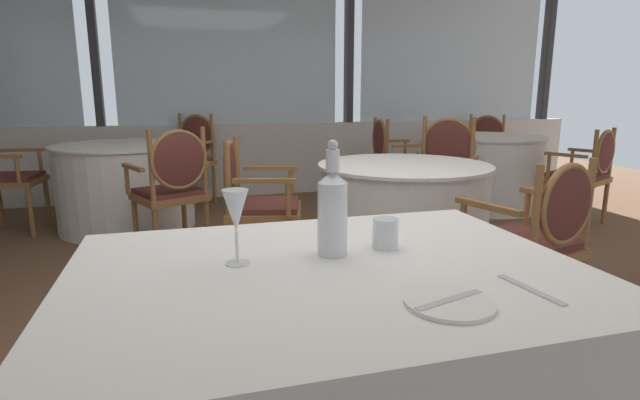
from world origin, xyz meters
TOP-DOWN VIEW (x-y plane):
  - ground_plane at (0.00, 0.00)m, footprint 12.95×12.95m
  - window_wall_far at (0.00, 3.74)m, footprint 9.14×0.14m
  - foreground_table at (-0.24, -0.97)m, footprint 1.32×0.98m
  - side_plate at (-0.06, -1.26)m, footprint 0.19×0.19m
  - butter_knife at (-0.06, -1.26)m, footprint 0.18×0.07m
  - dinner_fork at (0.16, -1.24)m, footprint 0.04×0.19m
  - water_bottle at (-0.20, -0.87)m, footprint 0.08×0.08m
  - wine_glass at (-0.46, -0.88)m, footprint 0.07×0.07m
  - water_tumbler at (-0.03, -0.86)m, footprint 0.07×0.07m
  - background_table_0 at (0.77, 0.73)m, footprint 1.11×1.11m
  - dining_chair_0_0 at (1.04, -0.21)m, footprint 0.62×0.57m
  - dining_chair_0_1 at (1.46, 1.44)m, footprint 0.66×0.66m
  - dining_chair_0_2 at (-0.17, 0.97)m, footprint 0.56×0.61m
  - background_table_2 at (2.52, 2.44)m, footprint 1.24×1.24m
  - dining_chair_2_0 at (3.12, 3.30)m, footprint 0.66×0.64m
  - dining_chair_2_1 at (1.48, 2.52)m, footprint 0.50×0.56m
  - dining_chair_2_2 at (2.97, 1.50)m, footprint 0.64×0.61m
  - background_table_3 at (-1.09, 2.55)m, footprint 1.20×1.20m
  - dining_chair_3_1 at (-0.66, 1.61)m, footprint 0.64×0.61m
  - dining_chair_3_2 at (-0.49, 3.39)m, footprint 0.66×0.64m

SIDE VIEW (x-z plane):
  - ground_plane at x=0.00m, z-range 0.00..0.00m
  - foreground_table at x=-0.24m, z-range 0.00..0.76m
  - background_table_0 at x=0.77m, z-range 0.00..0.76m
  - background_table_2 at x=2.52m, z-range 0.00..0.76m
  - background_table_3 at x=-1.09m, z-range 0.00..0.76m
  - dining_chair_2_2 at x=2.97m, z-range 0.08..0.97m
  - dining_chair_0_0 at x=1.04m, z-range 0.09..0.99m
  - dining_chair_2_0 at x=3.12m, z-range 0.08..1.02m
  - dining_chair_0_2 at x=-0.17m, z-range 0.09..1.01m
  - dining_chair_3_1 at x=-0.66m, z-range 0.08..1.04m
  - dining_chair_2_1 at x=1.48m, z-range 0.09..1.04m
  - dining_chair_3_2 at x=-0.49m, z-range 0.09..1.07m
  - dining_chair_0_1 at x=1.46m, z-range 0.08..1.10m
  - dinner_fork at x=0.16m, z-range 0.76..0.76m
  - side_plate at x=-0.06m, z-range 0.76..0.77m
  - butter_knife at x=-0.06m, z-range 0.77..0.77m
  - water_tumbler at x=-0.03m, z-range 0.76..0.85m
  - water_bottle at x=-0.20m, z-range 0.73..1.05m
  - wine_glass at x=-0.46m, z-range 0.80..1.00m
  - window_wall_far at x=0.00m, z-range -0.29..2.61m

